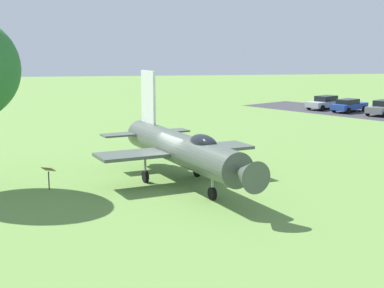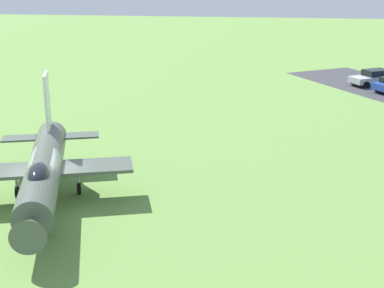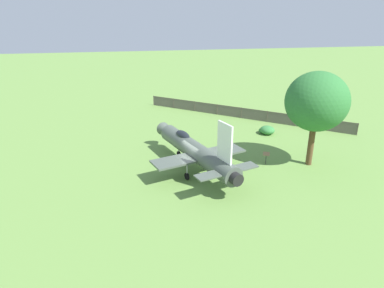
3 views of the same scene
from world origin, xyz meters
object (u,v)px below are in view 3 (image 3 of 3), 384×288
display_jet (194,150)px  shrub_by_tree (267,130)px  shrub_near_fence (264,131)px  info_plaque (266,156)px  shade_tree (317,102)px

display_jet → shrub_by_tree: size_ratio=7.32×
shrub_near_fence → display_jet: bearing=128.5°
shrub_near_fence → info_plaque: 8.67m
display_jet → shade_tree: (-1.02, -10.50, 3.98)m
display_jet → info_plaque: 6.73m
display_jet → shade_tree: size_ratio=1.53×
info_plaque → display_jet: bearing=88.0°
display_jet → shrub_near_fence: 12.67m
shade_tree → shrub_by_tree: shade_tree is taller
shrub_near_fence → shrub_by_tree: (-0.31, -0.24, 0.16)m
display_jet → shrub_near_fence: display_jet is taller
shrub_by_tree → info_plaque: (-7.74, 3.43, 0.38)m
shrub_near_fence → shade_tree: bearing=-175.8°
display_jet → shrub_by_tree: bearing=-70.6°
info_plaque → shrub_near_fence: bearing=-21.6°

